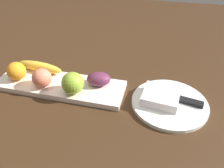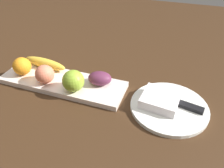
{
  "view_description": "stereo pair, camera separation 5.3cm",
  "coord_description": "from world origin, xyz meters",
  "px_view_note": "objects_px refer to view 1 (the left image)",
  "views": [
    {
      "loc": [
        -0.33,
        0.52,
        0.46
      ],
      "look_at": [
        -0.2,
        -0.01,
        0.05
      ],
      "focal_mm": 33.75,
      "sensor_mm": 36.0,
      "label": 1
    },
    {
      "loc": [
        -0.38,
        0.5,
        0.46
      ],
      "look_at": [
        -0.2,
        -0.01,
        0.05
      ],
      "focal_mm": 33.75,
      "sensor_mm": 36.0,
      "label": 2
    }
  ],
  "objects_px": {
    "fruit_tray": "(60,85)",
    "orange_near_apple": "(16,71)",
    "banana": "(40,67)",
    "grape_bunch": "(99,79)",
    "apple": "(73,83)",
    "dinner_plate": "(169,103)",
    "folded_napkin": "(161,97)",
    "peach": "(42,78)",
    "knife": "(183,100)"
  },
  "relations": [
    {
      "from": "fruit_tray",
      "to": "orange_near_apple",
      "type": "relative_size",
      "value": 6.98
    },
    {
      "from": "banana",
      "to": "grape_bunch",
      "type": "height_order",
      "value": "grape_bunch"
    },
    {
      "from": "fruit_tray",
      "to": "orange_near_apple",
      "type": "distance_m",
      "value": 0.16
    },
    {
      "from": "apple",
      "to": "grape_bunch",
      "type": "relative_size",
      "value": 0.9
    },
    {
      "from": "orange_near_apple",
      "to": "grape_bunch",
      "type": "xyz_separation_m",
      "value": [
        -0.29,
        -0.04,
        -0.01
      ]
    },
    {
      "from": "grape_bunch",
      "to": "apple",
      "type": "bearing_deg",
      "value": 40.92
    },
    {
      "from": "fruit_tray",
      "to": "orange_near_apple",
      "type": "bearing_deg",
      "value": 4.24
    },
    {
      "from": "apple",
      "to": "dinner_plate",
      "type": "relative_size",
      "value": 0.3
    },
    {
      "from": "apple",
      "to": "folded_napkin",
      "type": "xyz_separation_m",
      "value": [
        -0.28,
        -0.03,
        -0.03
      ]
    },
    {
      "from": "apple",
      "to": "peach",
      "type": "distance_m",
      "value": 0.11
    },
    {
      "from": "orange_near_apple",
      "to": "knife",
      "type": "bearing_deg",
      "value": -177.73
    },
    {
      "from": "peach",
      "to": "grape_bunch",
      "type": "relative_size",
      "value": 0.81
    },
    {
      "from": "orange_near_apple",
      "to": "grape_bunch",
      "type": "distance_m",
      "value": 0.29
    },
    {
      "from": "folded_napkin",
      "to": "knife",
      "type": "relative_size",
      "value": 0.61
    },
    {
      "from": "grape_bunch",
      "to": "knife",
      "type": "xyz_separation_m",
      "value": [
        -0.28,
        0.01,
        -0.02
      ]
    },
    {
      "from": "banana",
      "to": "folded_napkin",
      "type": "relative_size",
      "value": 1.67
    },
    {
      "from": "apple",
      "to": "orange_near_apple",
      "type": "distance_m",
      "value": 0.22
    },
    {
      "from": "dinner_plate",
      "to": "fruit_tray",
      "type": "bearing_deg",
      "value": -0.0
    },
    {
      "from": "banana",
      "to": "knife",
      "type": "bearing_deg",
      "value": 0.56
    },
    {
      "from": "grape_bunch",
      "to": "dinner_plate",
      "type": "distance_m",
      "value": 0.25
    },
    {
      "from": "fruit_tray",
      "to": "knife",
      "type": "bearing_deg",
      "value": -178.46
    },
    {
      "from": "apple",
      "to": "orange_near_apple",
      "type": "xyz_separation_m",
      "value": [
        0.22,
        -0.02,
        -0.0
      ]
    },
    {
      "from": "dinner_plate",
      "to": "apple",
      "type": "bearing_deg",
      "value": 6.21
    },
    {
      "from": "grape_bunch",
      "to": "folded_napkin",
      "type": "xyz_separation_m",
      "value": [
        -0.21,
        0.03,
        -0.01
      ]
    },
    {
      "from": "banana",
      "to": "apple",
      "type": "bearing_deg",
      "value": -21.92
    },
    {
      "from": "grape_bunch",
      "to": "folded_napkin",
      "type": "relative_size",
      "value": 0.73
    },
    {
      "from": "grape_bunch",
      "to": "dinner_plate",
      "type": "height_order",
      "value": "grape_bunch"
    },
    {
      "from": "apple",
      "to": "banana",
      "type": "bearing_deg",
      "value": -27.08
    },
    {
      "from": "orange_near_apple",
      "to": "knife",
      "type": "relative_size",
      "value": 0.36
    },
    {
      "from": "peach",
      "to": "dinner_plate",
      "type": "height_order",
      "value": "peach"
    },
    {
      "from": "apple",
      "to": "knife",
      "type": "distance_m",
      "value": 0.36
    },
    {
      "from": "apple",
      "to": "fruit_tray",
      "type": "bearing_deg",
      "value": -26.91
    },
    {
      "from": "dinner_plate",
      "to": "knife",
      "type": "bearing_deg",
      "value": -164.62
    },
    {
      "from": "fruit_tray",
      "to": "grape_bunch",
      "type": "distance_m",
      "value": 0.14
    },
    {
      "from": "fruit_tray",
      "to": "dinner_plate",
      "type": "relative_size",
      "value": 1.89
    },
    {
      "from": "orange_near_apple",
      "to": "dinner_plate",
      "type": "height_order",
      "value": "orange_near_apple"
    },
    {
      "from": "apple",
      "to": "dinner_plate",
      "type": "bearing_deg",
      "value": -173.79
    },
    {
      "from": "apple",
      "to": "dinner_plate",
      "type": "xyz_separation_m",
      "value": [
        -0.31,
        -0.03,
        -0.05
      ]
    },
    {
      "from": "fruit_tray",
      "to": "knife",
      "type": "distance_m",
      "value": 0.42
    },
    {
      "from": "fruit_tray",
      "to": "orange_near_apple",
      "type": "xyz_separation_m",
      "value": [
        0.15,
        0.01,
        0.04
      ]
    },
    {
      "from": "fruit_tray",
      "to": "grape_bunch",
      "type": "height_order",
      "value": "grape_bunch"
    },
    {
      "from": "fruit_tray",
      "to": "peach",
      "type": "relative_size",
      "value": 6.95
    },
    {
      "from": "knife",
      "to": "apple",
      "type": "bearing_deg",
      "value": 18.46
    },
    {
      "from": "apple",
      "to": "banana",
      "type": "xyz_separation_m",
      "value": [
        0.17,
        -0.09,
        -0.02
      ]
    },
    {
      "from": "grape_bunch",
      "to": "dinner_plate",
      "type": "bearing_deg",
      "value": 173.94
    },
    {
      "from": "orange_near_apple",
      "to": "grape_bunch",
      "type": "bearing_deg",
      "value": -172.7
    },
    {
      "from": "apple",
      "to": "knife",
      "type": "bearing_deg",
      "value": -172.7
    },
    {
      "from": "banana",
      "to": "orange_near_apple",
      "type": "bearing_deg",
      "value": -123.32
    },
    {
      "from": "banana",
      "to": "dinner_plate",
      "type": "xyz_separation_m",
      "value": [
        -0.48,
        0.05,
        -0.03
      ]
    },
    {
      "from": "banana",
      "to": "orange_near_apple",
      "type": "distance_m",
      "value": 0.08
    }
  ]
}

